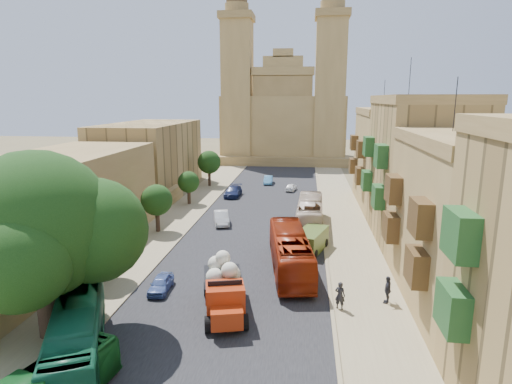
% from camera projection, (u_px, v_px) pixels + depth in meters
% --- Properties ---
extents(road_surface, '(14.00, 140.00, 0.01)m').
position_uv_depth(road_surface, '(260.00, 219.00, 49.04)').
color(road_surface, black).
rests_on(road_surface, ground).
extents(sidewalk_east, '(5.00, 140.00, 0.01)m').
position_uv_depth(sidewalk_east, '(344.00, 221.00, 47.95)').
color(sidewalk_east, '#8F7F5D').
rests_on(sidewalk_east, ground).
extents(sidewalk_west, '(5.00, 140.00, 0.01)m').
position_uv_depth(sidewalk_west, '(180.00, 216.00, 50.14)').
color(sidewalk_west, '#8F7F5D').
rests_on(sidewalk_west, ground).
extents(kerb_east, '(0.25, 140.00, 0.12)m').
position_uv_depth(kerb_east, '(322.00, 220.00, 48.23)').
color(kerb_east, '#8F7F5D').
rests_on(kerb_east, ground).
extents(kerb_west, '(0.25, 140.00, 0.12)m').
position_uv_depth(kerb_west, '(201.00, 216.00, 49.84)').
color(kerb_west, '#8F7F5D').
rests_on(kerb_west, ground).
extents(townhouse_b, '(9.00, 14.00, 14.90)m').
position_uv_depth(townhouse_b, '(474.00, 222.00, 27.57)').
color(townhouse_b, olive).
rests_on(townhouse_b, ground).
extents(townhouse_c, '(9.00, 14.00, 17.40)m').
position_uv_depth(townhouse_c, '(420.00, 169.00, 40.89)').
color(townhouse_c, '#A2824A').
rests_on(townhouse_c, ground).
extents(townhouse_d, '(9.00, 14.00, 15.90)m').
position_uv_depth(townhouse_d, '(392.00, 157.00, 54.63)').
color(townhouse_d, olive).
rests_on(townhouse_d, ground).
extents(west_wall, '(1.00, 40.00, 1.80)m').
position_uv_depth(west_wall, '(118.00, 234.00, 40.59)').
color(west_wall, olive).
rests_on(west_wall, ground).
extents(west_building_low, '(10.00, 28.00, 8.40)m').
position_uv_depth(west_building_low, '(48.00, 204.00, 38.57)').
color(west_building_low, olive).
rests_on(west_building_low, ground).
extents(west_building_mid, '(10.00, 22.00, 10.00)m').
position_uv_depth(west_building_mid, '(150.00, 157.00, 63.63)').
color(west_building_mid, '#A2824A').
rests_on(west_building_mid, ground).
extents(church, '(28.00, 22.50, 36.30)m').
position_uv_depth(church, '(284.00, 117.00, 94.18)').
color(church, olive).
rests_on(church, ground).
extents(ficus_tree, '(10.83, 9.96, 10.83)m').
position_uv_depth(ficus_tree, '(40.00, 230.00, 23.54)').
color(ficus_tree, '#332319').
rests_on(ficus_tree, ground).
extents(street_tree_a, '(3.37, 3.37, 5.19)m').
position_uv_depth(street_tree_a, '(102.00, 235.00, 31.99)').
color(street_tree_a, '#332319').
rests_on(street_tree_a, ground).
extents(street_tree_b, '(3.21, 3.21, 4.94)m').
position_uv_depth(street_tree_b, '(157.00, 200.00, 43.67)').
color(street_tree_b, '#332319').
rests_on(street_tree_b, ground).
extents(street_tree_c, '(2.80, 2.80, 4.30)m').
position_uv_depth(street_tree_c, '(189.00, 182.00, 55.40)').
color(street_tree_c, '#332319').
rests_on(street_tree_c, ground).
extents(street_tree_d, '(3.62, 3.62, 5.57)m').
position_uv_depth(street_tree_d, '(209.00, 162.00, 66.86)').
color(street_tree_d, '#332319').
rests_on(street_tree_d, ground).
extents(red_truck, '(3.90, 6.82, 3.78)m').
position_uv_depth(red_truck, '(224.00, 287.00, 27.32)').
color(red_truck, '#A32A0C').
rests_on(red_truck, ground).
extents(olive_pickup, '(3.36, 5.00, 1.90)m').
position_uv_depth(olive_pickup, '(311.00, 241.00, 38.49)').
color(olive_pickup, '#485D22').
rests_on(olive_pickup, ground).
extents(bus_green_north, '(6.49, 10.43, 2.88)m').
position_uv_depth(bus_green_north, '(76.00, 336.00, 22.10)').
color(bus_green_north, '#166341').
rests_on(bus_green_north, ground).
extents(bus_red_east, '(4.19, 11.68, 3.18)m').
position_uv_depth(bus_red_east, '(290.00, 251.00, 33.94)').
color(bus_red_east, maroon).
rests_on(bus_red_east, ground).
extents(bus_cream_east, '(2.86, 10.96, 3.03)m').
position_uv_depth(bus_cream_east, '(310.00, 213.00, 45.74)').
color(bus_cream_east, beige).
rests_on(bus_cream_east, ground).
extents(car_blue_a, '(1.47, 3.31, 1.11)m').
position_uv_depth(car_blue_a, '(161.00, 284.00, 30.48)').
color(car_blue_a, '#42599B').
rests_on(car_blue_a, ground).
extents(car_white_a, '(2.53, 4.49, 1.40)m').
position_uv_depth(car_white_a, '(221.00, 218.00, 46.82)').
color(car_white_a, silver).
rests_on(car_white_a, ground).
extents(car_cream, '(2.43, 4.74, 1.28)m').
position_uv_depth(car_cream, '(286.00, 245.00, 38.25)').
color(car_cream, '#FFF3CA').
rests_on(car_cream, ground).
extents(car_dkblue, '(2.12, 4.93, 1.42)m').
position_uv_depth(car_dkblue, '(233.00, 192.00, 60.05)').
color(car_dkblue, '#131B43').
rests_on(car_dkblue, ground).
extents(car_white_b, '(1.85, 3.38, 1.09)m').
position_uv_depth(car_white_b, '(291.00, 187.00, 63.79)').
color(car_white_b, white).
rests_on(car_white_b, ground).
extents(car_blue_b, '(1.43, 3.82, 1.25)m').
position_uv_depth(car_blue_b, '(268.00, 180.00, 69.07)').
color(car_blue_b, '#4F97CD').
rests_on(car_blue_b, ground).
extents(pedestrian_a, '(0.81, 0.68, 1.88)m').
position_uv_depth(pedestrian_a, '(340.00, 295.00, 27.79)').
color(pedestrian_a, black).
rests_on(pedestrian_a, ground).
extents(pedestrian_c, '(0.83, 1.21, 1.91)m').
position_uv_depth(pedestrian_c, '(388.00, 290.00, 28.59)').
color(pedestrian_c, '#2F2F38').
rests_on(pedestrian_c, ground).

